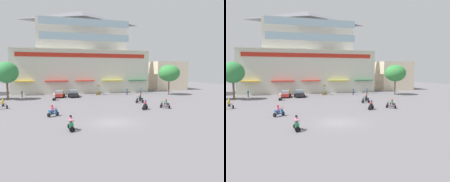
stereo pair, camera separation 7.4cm
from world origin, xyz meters
TOP-DOWN VIEW (x-y plane):
  - ground_plane at (0.00, 13.00)m, footprint 128.00×128.00m
  - colonial_building at (0.00, 35.96)m, footprint 35.22×16.33m
  - flank_building_right at (26.86, 37.92)m, footprint 10.15×10.48m
  - plaza_tree_1 at (19.72, 22.64)m, footprint 5.12×4.82m
  - plaza_tree_2 at (-16.16, 22.34)m, footprint 4.40×4.37m
  - parked_car_0 at (-6.19, 24.09)m, footprint 2.49×4.40m
  - parked_car_1 at (-3.16, 23.91)m, footprint 2.46×4.41m
  - scooter_rider_0 at (-7.09, 19.39)m, footprint 0.72×1.50m
  - scooter_rider_1 at (9.91, 6.42)m, footprint 1.39×1.42m
  - scooter_rider_2 at (6.47, 6.19)m, footprint 1.27×1.35m
  - scooter_rider_3 at (8.08, 12.34)m, footprint 1.55×0.82m
  - scooter_rider_4 at (-14.36, 11.73)m, footprint 1.56×1.12m
  - scooter_rider_5 at (-6.69, 4.74)m, footprint 1.42×1.37m
  - scooter_rider_6 at (-4.71, -2.01)m, footprint 0.67×1.48m
  - pedestrian_0 at (13.29, 24.78)m, footprint 0.51×0.51m
  - pedestrian_1 at (-5.41, 28.07)m, footprint 0.39×0.39m
  - pedestrian_2 at (-14.12, 25.52)m, footprint 0.41×0.41m
  - pedestrian_3 at (9.73, 24.79)m, footprint 0.46×0.46m
  - balloon_vendor_cart at (2.92, 26.51)m, footprint 1.06×1.06m

SIDE VIEW (x-z plane):
  - ground_plane at x=0.00m, z-range 0.00..0.00m
  - scooter_rider_2 at x=6.47m, z-range -0.14..1.33m
  - scooter_rider_1 at x=9.91m, z-range -0.13..1.33m
  - scooter_rider_5 at x=-6.69m, z-range -0.13..1.35m
  - scooter_rider_6 at x=-4.71m, z-range -0.13..1.36m
  - scooter_rider_4 at x=-14.36m, z-range -0.14..1.38m
  - scooter_rider_0 at x=-7.09m, z-range -0.13..1.42m
  - scooter_rider_3 at x=8.08m, z-range -0.13..1.43m
  - parked_car_0 at x=-6.19m, z-range 0.01..1.46m
  - parked_car_1 at x=-3.16m, z-range 0.00..1.59m
  - pedestrian_1 at x=-5.41m, z-range 0.10..1.66m
  - pedestrian_2 at x=-14.12m, z-range 0.12..1.78m
  - pedestrian_3 at x=9.73m, z-range 0.12..1.79m
  - pedestrian_0 at x=13.29m, z-range 0.11..1.82m
  - balloon_vendor_cart at x=2.92m, z-range -0.07..2.52m
  - flank_building_right at x=26.86m, z-range 0.00..8.71m
  - plaza_tree_1 at x=19.72m, z-range 1.63..8.93m
  - plaza_tree_2 at x=-16.16m, z-range 1.67..9.27m
  - colonial_building at x=0.00m, z-range -1.38..21.00m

